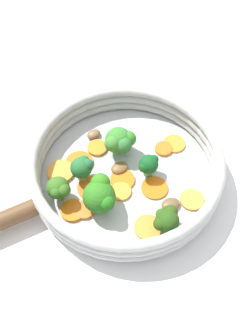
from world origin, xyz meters
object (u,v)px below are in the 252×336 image
(mushroom_piece_0, at_px, (120,168))
(mushroom_piece_2, at_px, (171,204))
(skillet, at_px, (126,176))
(broccoli_floret_4, at_px, (83,167))
(mushroom_piece_1, at_px, (94,134))
(carrot_slice_6, at_px, (163,149))
(carrot_slice_3, at_px, (174,144))
(carrot_slice_11, at_px, (123,180))
(carrot_slice_5, at_px, (192,200))
(broccoli_floret_2, at_px, (100,195))
(carrot_slice_1, at_px, (79,163))
(carrot_slice_8, at_px, (121,192))
(carrot_slice_9, at_px, (73,210))
(carrot_slice_4, at_px, (155,188))
(carrot_slice_10, at_px, (90,188))
(broccoli_floret_0, at_px, (120,141))
(broccoli_floret_1, at_px, (59,189))
(broccoli_floret_5, at_px, (149,165))
(carrot_slice_0, at_px, (61,172))
(carrot_slice_2, at_px, (97,148))
(carrot_slice_12, at_px, (84,210))
(broccoli_floret_3, at_px, (166,220))
(carrot_slice_7, at_px, (148,228))

(mushroom_piece_0, bearing_deg, mushroom_piece_2, 131.44)
(skillet, xyz_separation_m, broccoli_floret_4, (0.07, -0.00, 0.04))
(mushroom_piece_1, bearing_deg, skillet, 118.17)
(carrot_slice_6, xyz_separation_m, broccoli_floret_4, (0.13, 0.04, 0.03))
(broccoli_floret_4, bearing_deg, carrot_slice_3, -163.51)
(carrot_slice_11, distance_m, broccoli_floret_4, 0.07)
(carrot_slice_5, bearing_deg, broccoli_floret_2, -3.37)
(carrot_slice_1, height_order, carrot_slice_5, same)
(skillet, bearing_deg, carrot_slice_8, 69.48)
(carrot_slice_9, relative_size, mushroom_piece_0, 1.28)
(carrot_slice_4, height_order, carrot_slice_10, same)
(broccoli_floret_0, bearing_deg, broccoli_floret_4, 33.29)
(skillet, height_order, broccoli_floret_1, broccoli_floret_1)
(broccoli_floret_5, xyz_separation_m, mushroom_piece_2, (-0.02, 0.06, -0.02))
(carrot_slice_0, height_order, broccoli_floret_1, broccoli_floret_1)
(carrot_slice_2, bearing_deg, carrot_slice_12, 75.31)
(carrot_slice_8, bearing_deg, broccoli_floret_0, -96.52)
(carrot_slice_6, xyz_separation_m, carrot_slice_10, (0.13, 0.06, -0.00))
(carrot_slice_11, height_order, broccoli_floret_4, broccoli_floret_4)
(carrot_slice_4, relative_size, broccoli_floret_2, 0.73)
(carrot_slice_6, bearing_deg, carrot_slice_11, 33.95)
(carrot_slice_2, height_order, broccoli_floret_3, broccoli_floret_3)
(broccoli_floret_4, xyz_separation_m, mushroom_piece_1, (-0.02, -0.08, -0.02))
(broccoli_floret_2, bearing_deg, broccoli_floret_5, -148.20)
(skillet, relative_size, carrot_slice_4, 6.83)
(carrot_slice_5, height_order, carrot_slice_11, same)
(broccoli_floret_0, height_order, broccoli_floret_2, broccoli_floret_2)
(carrot_slice_1, distance_m, carrot_slice_5, 0.19)
(broccoli_floret_5, bearing_deg, carrot_slice_7, 80.75)
(carrot_slice_1, height_order, carrot_slice_12, carrot_slice_12)
(mushroom_piece_1, bearing_deg, carrot_slice_0, 48.87)
(carrot_slice_10, height_order, broccoli_floret_4, broccoli_floret_4)
(broccoli_floret_0, bearing_deg, carrot_slice_7, 99.24)
(carrot_slice_0, distance_m, carrot_slice_3, 0.19)
(carrot_slice_0, xyz_separation_m, carrot_slice_8, (-0.09, 0.05, -0.00))
(mushroom_piece_0, bearing_deg, broccoli_floret_5, 162.70)
(carrot_slice_12, relative_size, broccoli_floret_2, 0.54)
(carrot_slice_1, bearing_deg, broccoli_floret_3, 131.36)
(carrot_slice_3, bearing_deg, skillet, 28.06)
(carrot_slice_11, bearing_deg, broccoli_floret_3, 119.51)
(carrot_slice_1, distance_m, carrot_slice_12, 0.09)
(carrot_slice_11, distance_m, mushroom_piece_0, 0.02)
(carrot_slice_12, bearing_deg, carrot_slice_6, -145.21)
(mushroom_piece_1, bearing_deg, carrot_slice_10, 81.77)
(carrot_slice_0, height_order, carrot_slice_5, carrot_slice_0)
(skillet, relative_size, carrot_slice_1, 6.36)
(carrot_slice_8, distance_m, broccoli_floret_3, 0.09)
(broccoli_floret_2, relative_size, broccoli_floret_3, 1.35)
(carrot_slice_11, xyz_separation_m, broccoli_floret_1, (0.09, 0.02, 0.03))
(carrot_slice_2, xyz_separation_m, carrot_slice_10, (0.02, 0.07, -0.00))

